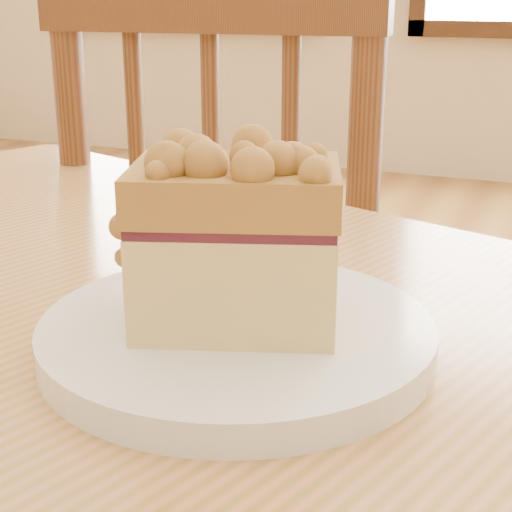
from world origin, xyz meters
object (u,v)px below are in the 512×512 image
Objects in this scene: cafe_chair_main at (252,319)px; cake_slice at (234,236)px; cafe_table_main at (85,477)px; plate at (237,336)px.

cafe_chair_main reaches higher than cake_slice.
cake_slice is at bearing 23.08° from cafe_table_main.
cafe_chair_main is (-0.12, 0.59, -0.14)m from cafe_table_main.
cafe_chair_main is at bearing 93.13° from cake_slice.
plate reaches higher than cafe_table_main.
plate is at bearing 5.81° from cake_slice.
cafe_table_main is 0.17m from plate.
cafe_chair_main reaches higher than cafe_table_main.
cafe_table_main is 5.30× the size of plate.
cafe_table_main is at bearing 165.79° from cake_slice.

